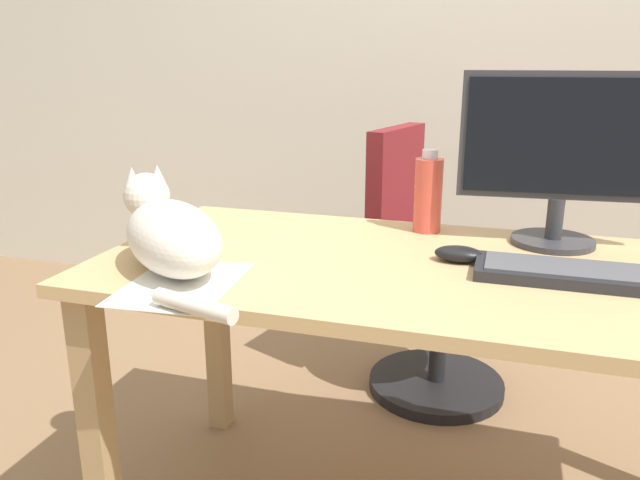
# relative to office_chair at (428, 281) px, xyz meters

# --- Properties ---
(back_wall) EXTENTS (6.00, 0.04, 2.60)m
(back_wall) POSITION_rel_office_chair_xyz_m (0.11, 0.81, 0.89)
(back_wall) COLOR beige
(back_wall) RESTS_ON ground_plane
(desk) EXTENTS (1.54, 0.72, 0.72)m
(desk) POSITION_rel_office_chair_xyz_m (0.11, -0.75, 0.22)
(desk) COLOR tan
(desk) RESTS_ON ground_plane
(office_chair) EXTENTS (0.49, 0.48, 0.94)m
(office_chair) POSITION_rel_office_chair_xyz_m (0.00, 0.00, 0.00)
(office_chair) COLOR black
(office_chair) RESTS_ON ground_plane
(monitor) EXTENTS (0.48, 0.20, 0.41)m
(monitor) POSITION_rel_office_chair_xyz_m (0.36, -0.50, 0.54)
(monitor) COLOR #333338
(monitor) RESTS_ON desk
(keyboard) EXTENTS (0.44, 0.15, 0.03)m
(keyboard) POSITION_rel_office_chair_xyz_m (0.41, -0.76, 0.33)
(keyboard) COLOR #232328
(keyboard) RESTS_ON desk
(cat) EXTENTS (0.46, 0.45, 0.20)m
(cat) POSITION_rel_office_chair_xyz_m (-0.45, -0.94, 0.39)
(cat) COLOR silver
(cat) RESTS_ON desk
(computer_mouse) EXTENTS (0.11, 0.06, 0.04)m
(computer_mouse) POSITION_rel_office_chair_xyz_m (0.15, -0.71, 0.33)
(computer_mouse) COLOR black
(computer_mouse) RESTS_ON desk
(paper_sheet) EXTENTS (0.23, 0.31, 0.00)m
(paper_sheet) POSITION_rel_office_chair_xyz_m (-0.38, -1.02, 0.31)
(paper_sheet) COLOR white
(paper_sheet) RESTS_ON desk
(water_bottle) EXTENTS (0.07, 0.07, 0.22)m
(water_bottle) POSITION_rel_office_chair_xyz_m (0.04, -0.47, 0.41)
(water_bottle) COLOR #D84C3D
(water_bottle) RESTS_ON desk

